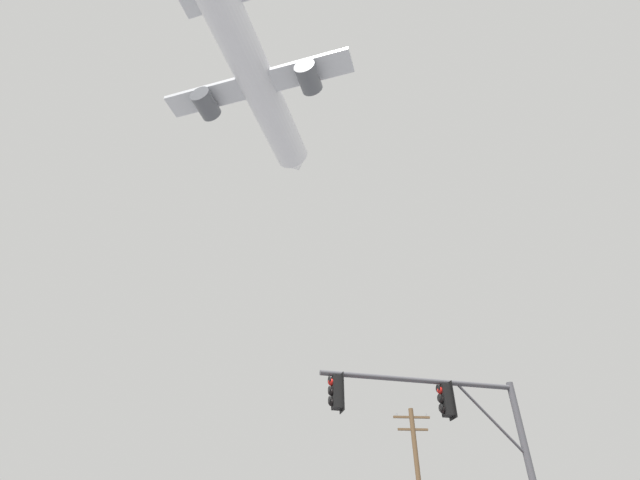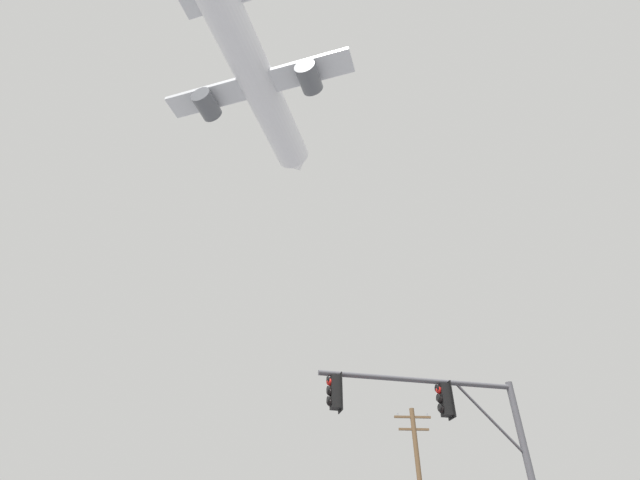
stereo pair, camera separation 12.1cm
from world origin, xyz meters
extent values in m
cylinder|color=#4C4C51|center=(3.25, 6.64, 5.74)|extent=(5.93, 1.11, 0.15)
cylinder|color=#4C4C51|center=(5.31, 6.98, 4.78)|extent=(1.84, 0.38, 1.96)
cube|color=black|center=(0.77, 6.24, 5.21)|extent=(0.31, 0.36, 0.90)
cylinder|color=black|center=(0.77, 6.24, 5.72)|extent=(0.05, 0.05, 0.12)
cube|color=black|center=(0.91, 6.26, 5.21)|extent=(0.10, 0.46, 1.04)
sphere|color=red|center=(0.62, 6.21, 5.48)|extent=(0.20, 0.20, 0.20)
cylinder|color=black|center=(0.56, 6.20, 5.54)|extent=(0.07, 0.21, 0.21)
sphere|color=black|center=(0.62, 6.21, 5.20)|extent=(0.20, 0.20, 0.20)
cylinder|color=black|center=(0.56, 6.20, 5.26)|extent=(0.07, 0.21, 0.21)
sphere|color=black|center=(0.62, 6.21, 4.92)|extent=(0.20, 0.20, 0.20)
cylinder|color=black|center=(0.56, 6.20, 4.98)|extent=(0.07, 0.21, 0.21)
cube|color=black|center=(4.01, 6.77, 5.21)|extent=(0.31, 0.36, 0.90)
cylinder|color=black|center=(4.01, 6.77, 5.72)|extent=(0.05, 0.05, 0.12)
cube|color=black|center=(4.15, 6.79, 5.21)|extent=(0.10, 0.46, 1.04)
sphere|color=red|center=(3.87, 6.74, 5.48)|extent=(0.20, 0.20, 0.20)
cylinder|color=black|center=(3.81, 6.73, 5.54)|extent=(0.07, 0.21, 0.21)
sphere|color=black|center=(3.87, 6.74, 5.20)|extent=(0.20, 0.20, 0.20)
cylinder|color=black|center=(3.81, 6.73, 5.26)|extent=(0.07, 0.21, 0.21)
sphere|color=black|center=(3.87, 6.74, 4.92)|extent=(0.20, 0.20, 0.20)
cylinder|color=black|center=(3.81, 6.73, 4.98)|extent=(0.07, 0.21, 0.21)
cube|color=brown|center=(6.76, 21.63, 8.63)|extent=(2.20, 0.12, 0.12)
cube|color=brown|center=(6.76, 21.63, 7.93)|extent=(1.80, 0.12, 0.12)
cylinder|color=gray|center=(5.86, 21.63, 8.75)|extent=(0.10, 0.10, 0.18)
cylinder|color=gray|center=(7.66, 21.63, 8.75)|extent=(0.10, 0.10, 0.18)
cylinder|color=white|center=(-4.91, 22.89, 41.54)|extent=(10.63, 20.81, 3.70)
cone|color=white|center=(-0.93, 33.75, 41.54)|extent=(4.18, 3.60, 3.51)
cube|color=silver|center=(-5.11, 22.35, 40.99)|extent=(19.33, 9.15, 0.42)
cylinder|color=#595B60|center=(-10.27, 24.24, 39.88)|extent=(2.91, 3.32, 2.08)
cylinder|color=#595B60|center=(0.06, 20.46, 39.88)|extent=(2.91, 3.32, 2.08)
camera|label=1|loc=(-0.50, -6.56, 1.21)|focal=25.87mm
camera|label=2|loc=(-0.38, -6.57, 1.21)|focal=25.87mm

